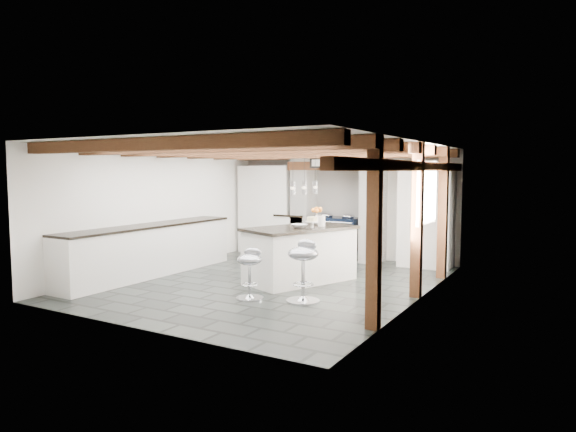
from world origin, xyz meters
The scene contains 6 objects.
ground centered at (0.00, 0.00, 0.00)m, with size 6.00×6.00×0.00m, color black.
room_shell centered at (-0.61, 1.42, 1.07)m, with size 6.00×6.03×6.00m.
range_cooker centered at (0.00, 2.68, 0.47)m, with size 1.00×0.63×0.99m.
kitchen_island centered at (0.41, 0.29, 0.48)m, with size 1.62×2.12×1.25m.
bar_stool_near centered at (1.11, -0.91, 0.56)m, with size 0.49×0.49×0.90m.
bar_stool_far centered at (0.34, -1.14, 0.47)m, with size 0.49×0.49×0.75m.
Camera 1 is at (4.52, -7.29, 1.88)m, focal length 32.00 mm.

